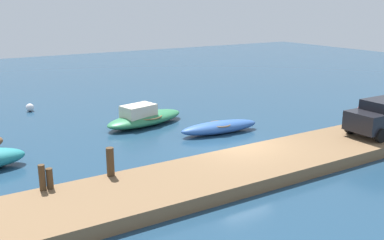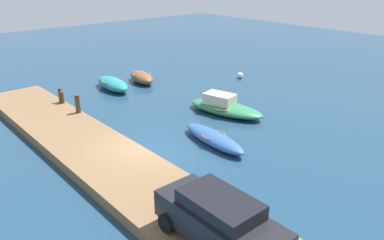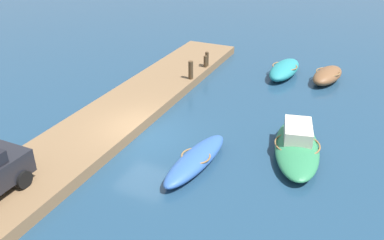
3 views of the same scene
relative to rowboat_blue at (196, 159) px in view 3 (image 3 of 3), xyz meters
name	(u,v)px [view 3 (image 3 of 3)]	position (x,y,z in m)	size (l,w,h in m)	color
ground_plane	(144,136)	(-1.19, -3.15, -0.32)	(84.00, 84.00, 0.00)	navy
dock_platform	(107,123)	(-1.19, -5.12, -0.07)	(26.10, 3.47, 0.49)	brown
rowboat_blue	(196,159)	(0.00, 0.00, 0.00)	(4.42, 1.56, 0.63)	#2D569E
rowboat_teal	(284,69)	(-11.34, 0.91, 0.10)	(3.92, 1.74, 0.82)	teal
motorboat_green	(297,145)	(-2.62, 3.47, 0.11)	(5.16, 2.88, 1.19)	#2D7A4C
rowboat_brown	(328,75)	(-11.43, 3.48, 0.10)	(3.32, 1.97, 0.83)	brown
mooring_post_west	(207,59)	(-9.74, -3.63, 0.62)	(0.22, 0.22, 0.89)	#47331E
mooring_post_mid_west	(205,61)	(-9.51, -3.63, 0.53)	(0.22, 0.22, 0.72)	#47331E
mooring_post_mid_east	(191,70)	(-7.35, -3.63, 0.70)	(0.28, 0.28, 1.06)	#47331E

